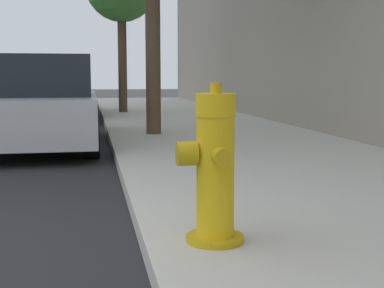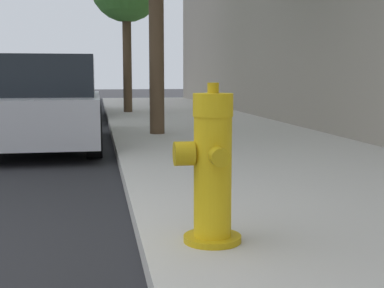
% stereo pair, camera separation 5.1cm
% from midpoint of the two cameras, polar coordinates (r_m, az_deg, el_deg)
% --- Properties ---
extents(fire_hydrant, '(0.38, 0.39, 0.89)m').
position_cam_midpoint_polar(fire_hydrant, '(2.97, 2.58, -2.74)').
color(fire_hydrant, '#C39C11').
rests_on(fire_hydrant, sidewalk_slab).
extents(parked_car_near, '(1.74, 3.80, 1.33)m').
position_cam_midpoint_polar(parked_car_near, '(8.13, -15.69, 4.13)').
color(parked_car_near, '#B7B7BC').
rests_on(parked_car_near, ground_plane).
extents(parked_car_mid, '(1.79, 4.45, 1.44)m').
position_cam_midpoint_polar(parked_car_mid, '(13.65, -14.04, 5.54)').
color(parked_car_mid, black).
rests_on(parked_car_mid, ground_plane).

